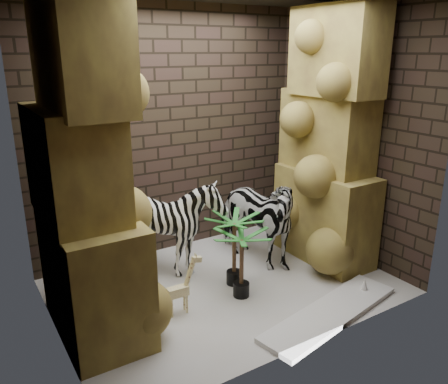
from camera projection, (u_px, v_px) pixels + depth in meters
floor at (226, 286)px, 4.90m from camera, size 3.50×3.50×0.00m
wall_back at (171, 133)px, 5.45m from camera, size 3.50×0.00×3.50m
wall_front at (313, 182)px, 3.43m from camera, size 3.50×0.00×3.50m
wall_left at (40, 177)px, 3.56m from camera, size 0.00×3.00×3.00m
wall_right at (350, 135)px, 5.33m from camera, size 0.00×3.00×3.00m
rock_pillar_left at (84, 171)px, 3.73m from camera, size 0.68×1.30×3.00m
rock_pillar_right at (330, 138)px, 5.16m from camera, size 0.58×1.25×3.00m
zebra_right at (253, 211)px, 5.25m from camera, size 0.81×1.22×1.33m
zebra_left at (173, 230)px, 5.05m from camera, size 1.06×1.26×1.05m
giraffe_toy at (178, 286)px, 4.30m from camera, size 0.32×0.12×0.61m
palm_front at (234, 250)px, 4.83m from camera, size 0.36×0.36×0.81m
palm_back at (242, 264)px, 4.60m from camera, size 0.36×0.36×0.73m
surfboard at (331, 313)px, 4.35m from camera, size 1.77×0.73×0.05m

